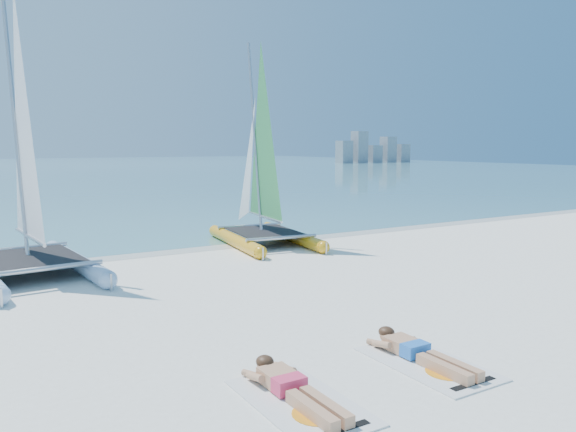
% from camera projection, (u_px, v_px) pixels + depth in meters
% --- Properties ---
extents(ground, '(140.00, 140.00, 0.00)m').
position_uv_depth(ground, '(276.00, 295.00, 10.73)').
color(ground, white).
rests_on(ground, ground).
extents(sea, '(140.00, 115.00, 0.01)m').
position_uv_depth(sea, '(2.00, 170.00, 64.23)').
color(sea, '#77BDC6').
rests_on(sea, ground).
extents(wet_sand_strip, '(140.00, 1.40, 0.01)m').
position_uv_depth(wet_sand_strip, '(176.00, 249.00, 15.40)').
color(wet_sand_strip, silver).
rests_on(wet_sand_strip, ground).
extents(distant_skyline, '(14.00, 2.00, 5.00)m').
position_uv_depth(distant_skyline, '(373.00, 151.00, 90.67)').
color(distant_skyline, '#969BA5').
rests_on(distant_skyline, ground).
extents(catamaran_blue, '(2.74, 5.04, 6.61)m').
position_uv_depth(catamaran_blue, '(25.00, 186.00, 12.10)').
color(catamaran_blue, '#B0CAE8').
rests_on(catamaran_blue, ground).
extents(catamaran_yellow, '(2.64, 4.85, 6.04)m').
position_uv_depth(catamaran_yellow, '(258.00, 177.00, 16.35)').
color(catamaran_yellow, '#FFAE1A').
rests_on(catamaran_yellow, ground).
extents(towel_a, '(1.00, 1.85, 0.02)m').
position_uv_depth(towel_a, '(300.00, 402.00, 6.23)').
color(towel_a, white).
rests_on(towel_a, ground).
extents(sunbather_a, '(0.37, 1.73, 0.26)m').
position_uv_depth(sunbather_a, '(291.00, 386.00, 6.38)').
color(sunbather_a, tan).
rests_on(sunbather_a, towel_a).
extents(towel_b, '(1.00, 1.85, 0.02)m').
position_uv_depth(towel_b, '(427.00, 364.00, 7.32)').
color(towel_b, white).
rests_on(towel_b, ground).
extents(sunbather_b, '(0.37, 1.73, 0.26)m').
position_uv_depth(sunbather_b, '(417.00, 351.00, 7.47)').
color(sunbather_b, tan).
rests_on(sunbather_b, towel_b).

